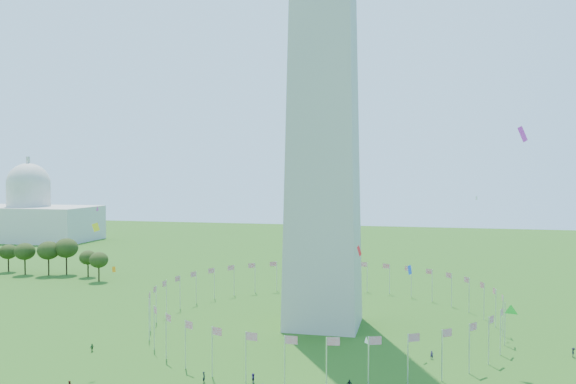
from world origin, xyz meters
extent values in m
cylinder|color=silver|center=(40.00, 50.00, 4.50)|extent=(0.24, 0.24, 9.00)
cylinder|color=silver|center=(39.39, 56.95, 4.50)|extent=(0.24, 0.24, 9.00)
cylinder|color=silver|center=(37.59, 63.68, 4.50)|extent=(0.24, 0.24, 9.00)
cylinder|color=silver|center=(34.64, 70.00, 4.50)|extent=(0.24, 0.24, 9.00)
cylinder|color=silver|center=(30.64, 75.71, 4.50)|extent=(0.24, 0.24, 9.00)
cylinder|color=silver|center=(25.71, 80.64, 4.50)|extent=(0.24, 0.24, 9.00)
cylinder|color=silver|center=(20.00, 84.64, 4.50)|extent=(0.24, 0.24, 9.00)
cylinder|color=silver|center=(13.68, 87.59, 4.50)|extent=(0.24, 0.24, 9.00)
cylinder|color=silver|center=(6.95, 89.39, 4.50)|extent=(0.24, 0.24, 9.00)
cylinder|color=silver|center=(0.00, 90.00, 4.50)|extent=(0.24, 0.24, 9.00)
cylinder|color=silver|center=(-6.95, 89.39, 4.50)|extent=(0.24, 0.24, 9.00)
cylinder|color=silver|center=(-13.68, 87.59, 4.50)|extent=(0.24, 0.24, 9.00)
cylinder|color=silver|center=(-20.00, 84.64, 4.50)|extent=(0.24, 0.24, 9.00)
cylinder|color=silver|center=(-25.71, 80.64, 4.50)|extent=(0.24, 0.24, 9.00)
cylinder|color=silver|center=(-30.64, 75.71, 4.50)|extent=(0.24, 0.24, 9.00)
cylinder|color=silver|center=(-34.64, 70.00, 4.50)|extent=(0.24, 0.24, 9.00)
cylinder|color=silver|center=(-37.59, 63.68, 4.50)|extent=(0.24, 0.24, 9.00)
cylinder|color=silver|center=(-39.39, 56.95, 4.50)|extent=(0.24, 0.24, 9.00)
cylinder|color=silver|center=(-40.00, 50.00, 4.50)|extent=(0.24, 0.24, 9.00)
cylinder|color=silver|center=(-39.39, 43.05, 4.50)|extent=(0.24, 0.24, 9.00)
cylinder|color=silver|center=(-37.59, 36.32, 4.50)|extent=(0.24, 0.24, 9.00)
cylinder|color=silver|center=(-34.64, 30.00, 4.50)|extent=(0.24, 0.24, 9.00)
cylinder|color=silver|center=(-30.64, 24.29, 4.50)|extent=(0.24, 0.24, 9.00)
cylinder|color=silver|center=(-25.71, 19.36, 4.50)|extent=(0.24, 0.24, 9.00)
cylinder|color=silver|center=(-20.00, 15.36, 4.50)|extent=(0.24, 0.24, 9.00)
cylinder|color=silver|center=(-13.68, 12.41, 4.50)|extent=(0.24, 0.24, 9.00)
cylinder|color=silver|center=(-6.95, 10.61, 4.50)|extent=(0.24, 0.24, 9.00)
cylinder|color=silver|center=(0.00, 10.00, 4.50)|extent=(0.24, 0.24, 9.00)
cylinder|color=silver|center=(6.95, 10.61, 4.50)|extent=(0.24, 0.24, 9.00)
cylinder|color=silver|center=(13.68, 12.41, 4.50)|extent=(0.24, 0.24, 9.00)
cylinder|color=silver|center=(20.00, 15.36, 4.50)|extent=(0.24, 0.24, 9.00)
cylinder|color=silver|center=(25.71, 19.36, 4.50)|extent=(0.24, 0.24, 9.00)
cylinder|color=silver|center=(30.64, 24.29, 4.50)|extent=(0.24, 0.24, 9.00)
cylinder|color=silver|center=(34.64, 30.00, 4.50)|extent=(0.24, 0.24, 9.00)
cylinder|color=silver|center=(37.59, 36.32, 4.50)|extent=(0.24, 0.24, 9.00)
cylinder|color=silver|center=(39.39, 43.05, 4.50)|extent=(0.24, 0.24, 9.00)
imported|color=black|center=(-14.08, 9.49, 0.97)|extent=(0.74, 0.84, 1.94)
imported|color=#301B51|center=(-5.89, 11.39, 0.83)|extent=(1.06, 1.66, 1.65)
imported|color=#183C22|center=(-42.20, 20.14, 0.81)|extent=(0.89, 1.09, 1.62)
imported|color=#2E194B|center=(24.34, 30.81, 0.82)|extent=(0.62, 0.42, 1.63)
imported|color=black|center=(51.31, 38.00, 0.96)|extent=(1.09, 1.40, 1.91)
plane|color=green|center=(37.85, 25.90, 11.37)|extent=(2.45, 1.31, 2.60)
plane|color=#CC2699|center=(32.84, -11.83, 40.42)|extent=(1.37, 1.73, 2.07)
plane|color=yellow|center=(-37.73, 14.85, 25.74)|extent=(0.48, 1.80, 1.85)
plane|color=#CC2699|center=(-56.99, 46.61, 26.86)|extent=(0.27, 1.69, 1.71)
plane|color=blue|center=(0.06, 45.86, 17.58)|extent=(1.16, 0.20, 1.18)
plane|color=red|center=(11.21, 21.29, 21.92)|extent=(2.09, 0.73, 2.14)
plane|color=white|center=(34.78, 56.22, 30.16)|extent=(0.61, 1.03, 1.20)
plane|color=white|center=(12.49, 23.02, 5.00)|extent=(1.19, 1.24, 1.61)
plane|color=blue|center=(20.02, 33.90, 16.66)|extent=(1.88, 0.56, 1.86)
plane|color=orange|center=(-58.19, 56.24, 9.93)|extent=(0.39, 1.59, 1.61)
ellipsoid|color=#314617|center=(-122.85, 94.67, 4.90)|extent=(6.27, 6.27, 9.80)
ellipsoid|color=#314617|center=(-113.10, 91.07, 5.51)|extent=(7.06, 7.06, 11.03)
ellipsoid|color=#314617|center=(-104.02, 91.62, 5.89)|extent=(7.54, 7.54, 11.79)
ellipsoid|color=#314617|center=(-98.88, 94.41, 6.32)|extent=(8.09, 8.09, 12.64)
ellipsoid|color=#314617|center=(-89.01, 92.21, 4.51)|extent=(5.78, 5.78, 9.03)
ellipsoid|color=#314617|center=(-80.81, 85.62, 4.82)|extent=(6.16, 6.16, 9.63)
camera|label=1|loc=(21.11, -79.81, 36.08)|focal=35.00mm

